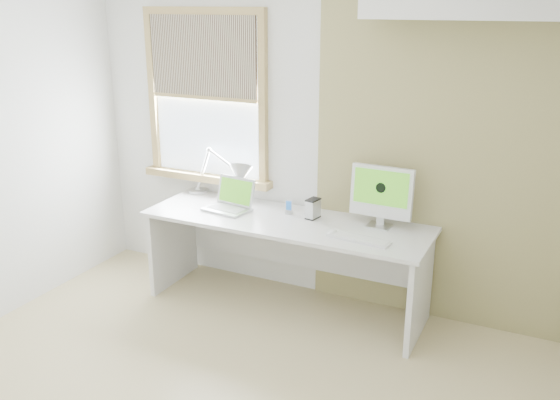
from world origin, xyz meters
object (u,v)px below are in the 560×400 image
Objects in this scene: external_drive at (313,209)px; laptop at (231,202)px; desk at (289,241)px; imac at (382,193)px; desk_lamp at (232,176)px.

laptop is at bearing -172.85° from external_drive.
external_drive is (0.17, 0.06, 0.27)m from desk.
laptop reaches higher than desk.
laptop is 1.20m from imac.
desk_lamp is at bearing 116.05° from laptop.
desk is 0.82m from imac.
external_drive is at bearing 18.51° from desk.
desk_lamp reaches higher than desk.
desk_lamp is at bearing 179.00° from imac.
desk is at bearing -13.58° from desk_lamp.
desk_lamp is 1.26m from imac.
desk_lamp is at bearing 173.82° from external_drive.
laptop reaches higher than external_drive.
imac reaches higher than desk_lamp.
imac is (1.26, -0.02, 0.03)m from desk_lamp.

